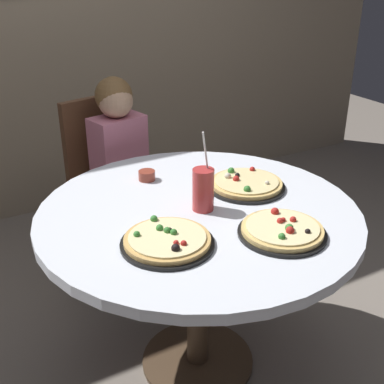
{
  "coord_description": "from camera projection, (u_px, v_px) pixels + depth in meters",
  "views": [
    {
      "loc": [
        -0.81,
        -1.42,
        1.6
      ],
      "look_at": [
        0.0,
        0.05,
        0.8
      ],
      "focal_mm": 46.36,
      "sensor_mm": 36.0,
      "label": 1
    }
  ],
  "objects": [
    {
      "name": "ground_plane",
      "position": [
        198.0,
        361.0,
        2.17
      ],
      "size": [
        8.0,
        8.0,
        0.0
      ],
      "primitive_type": "plane",
      "color": "slate"
    },
    {
      "name": "dining_table",
      "position": [
        198.0,
        232.0,
        1.88
      ],
      "size": [
        1.2,
        1.2,
        0.75
      ],
      "color": "silver",
      "rests_on": "ground_plane"
    },
    {
      "name": "chair_wooden",
      "position": [
        110.0,
        177.0,
        2.65
      ],
      "size": [
        0.48,
        0.48,
        0.95
      ],
      "color": "brown",
      "rests_on": "ground_plane"
    },
    {
      "name": "diner_child",
      "position": [
        130.0,
        196.0,
        2.55
      ],
      "size": [
        0.33,
        0.43,
        1.08
      ],
      "color": "#3F4766",
      "rests_on": "ground_plane"
    },
    {
      "name": "pizza_veggie",
      "position": [
        167.0,
        241.0,
        1.61
      ],
      "size": [
        0.31,
        0.31,
        0.05
      ],
      "color": "black",
      "rests_on": "dining_table"
    },
    {
      "name": "pizza_cheese",
      "position": [
        282.0,
        230.0,
        1.67
      ],
      "size": [
        0.3,
        0.3,
        0.05
      ],
      "color": "black",
      "rests_on": "dining_table"
    },
    {
      "name": "pizza_pepperoni",
      "position": [
        246.0,
        184.0,
        2.0
      ],
      "size": [
        0.31,
        0.31,
        0.05
      ],
      "color": "black",
      "rests_on": "dining_table"
    },
    {
      "name": "soda_cup",
      "position": [
        203.0,
        189.0,
        1.81
      ],
      "size": [
        0.08,
        0.08,
        0.31
      ],
      "color": "#B73333",
      "rests_on": "dining_table"
    },
    {
      "name": "sauce_bowl",
      "position": [
        147.0,
        175.0,
        2.07
      ],
      "size": [
        0.07,
        0.07,
        0.04
      ],
      "primitive_type": "cylinder",
      "color": "brown",
      "rests_on": "dining_table"
    }
  ]
}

